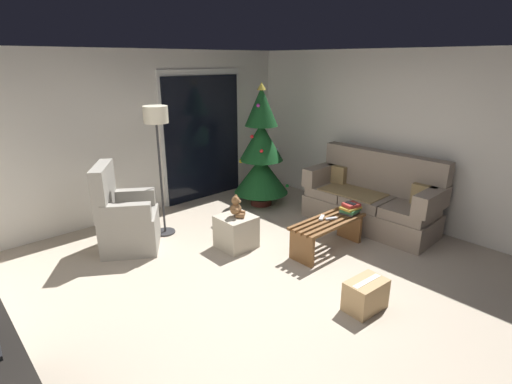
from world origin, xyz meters
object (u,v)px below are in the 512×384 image
christmas_tree (261,153)px  ottoman (236,232)px  remote_silver (331,219)px  remote_white (322,218)px  book_stack (350,209)px  coffee_table (327,230)px  couch (372,199)px  teddy_bear_chestnut (237,208)px  cell_phone (351,203)px  cardboard_box_taped_mid_floor (365,295)px  armchair (125,220)px  floor_lamp (157,128)px

christmas_tree → ottoman: 1.76m
christmas_tree → remote_silver: bearing=-104.6°
remote_white → book_stack: size_ratio=0.56×
coffee_table → christmas_tree: bearing=73.8°
coffee_table → remote_silver: bearing=-11.3°
couch → coffee_table: 1.15m
remote_white → teddy_bear_chestnut: 1.10m
remote_silver → remote_white: same height
remote_white → cell_phone: (0.40, -0.15, 0.14)m
coffee_table → remote_white: 0.18m
remote_silver → christmas_tree: 1.94m
coffee_table → book_stack: bearing=-8.3°
coffee_table → christmas_tree: (0.53, 1.81, 0.61)m
couch → remote_white: size_ratio=12.59×
remote_silver → cardboard_box_taped_mid_floor: bearing=-13.5°
coffee_table → cardboard_box_taped_mid_floor: coffee_table is taller
couch → cardboard_box_taped_mid_floor: 2.18m
armchair → coffee_table: bearing=-43.6°
remote_silver → couch: bearing=118.2°
remote_white → cardboard_box_taped_mid_floor: remote_white is taller
coffee_table → cell_phone: size_ratio=7.64×
remote_white → remote_silver: bearing=6.1°
remote_white → armchair: 2.52m
remote_silver → christmas_tree: size_ratio=0.08×
remote_white → cell_phone: cell_phone is taller
coffee_table → christmas_tree: size_ratio=0.55×
book_stack → christmas_tree: bearing=85.8°
ottoman → cardboard_box_taped_mid_floor: (0.08, -1.90, -0.06)m
cell_phone → armchair: (-2.26, 1.85, -0.17)m
coffee_table → floor_lamp: bearing=124.3°
ottoman → couch: bearing=-22.0°
remote_silver → coffee_table: bearing=-77.8°
coffee_table → armchair: (-1.88, 1.79, 0.12)m
christmas_tree → ottoman: christmas_tree is taller
cardboard_box_taped_mid_floor → coffee_table: bearing=55.2°
remote_white → floor_lamp: 2.44m
couch → coffee_table: bearing=-176.0°
coffee_table → floor_lamp: size_ratio=0.62×
remote_white → armchair: size_ratio=0.14×
book_stack → cardboard_box_taped_mid_floor: (-1.11, -0.98, -0.33)m
remote_white → teddy_bear_chestnut: bearing=-161.4°
cardboard_box_taped_mid_floor → christmas_tree: bearing=66.4°
couch → floor_lamp: 3.21m
cardboard_box_taped_mid_floor → floor_lamp: bearing=100.9°
coffee_table → teddy_bear_chestnut: bearing=132.8°
couch → book_stack: size_ratio=7.08×
remote_white → christmas_tree: 1.86m
book_stack → ottoman: size_ratio=0.63×
remote_silver → cell_phone: cell_phone is taller
couch → cell_phone: bearing=-169.5°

